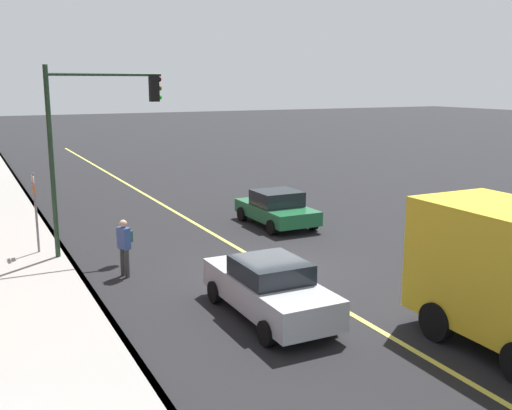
{
  "coord_description": "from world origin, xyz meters",
  "views": [
    {
      "loc": [
        -16.06,
        8.67,
        5.86
      ],
      "look_at": [
        0.83,
        0.22,
        1.97
      ],
      "focal_mm": 41.84,
      "sensor_mm": 36.0,
      "label": 1
    }
  ],
  "objects_px": {
    "car_silver": "(269,288)",
    "traffic_light_mast": "(92,129)",
    "pedestrian_with_backpack": "(125,243)",
    "car_green": "(277,208)",
    "street_sign_post": "(36,208)"
  },
  "relations": [
    {
      "from": "car_silver",
      "to": "traffic_light_mast",
      "type": "distance_m",
      "value": 8.7
    },
    {
      "from": "car_silver",
      "to": "pedestrian_with_backpack",
      "type": "relative_size",
      "value": 2.57
    },
    {
      "from": "traffic_light_mast",
      "to": "street_sign_post",
      "type": "bearing_deg",
      "value": 64.65
    },
    {
      "from": "car_green",
      "to": "car_silver",
      "type": "height_order",
      "value": "car_silver"
    },
    {
      "from": "car_silver",
      "to": "traffic_light_mast",
      "type": "height_order",
      "value": "traffic_light_mast"
    },
    {
      "from": "car_green",
      "to": "pedestrian_with_backpack",
      "type": "relative_size",
      "value": 2.32
    },
    {
      "from": "street_sign_post",
      "to": "car_silver",
      "type": "bearing_deg",
      "value": -151.36
    },
    {
      "from": "traffic_light_mast",
      "to": "pedestrian_with_backpack",
      "type": "bearing_deg",
      "value": -174.49
    },
    {
      "from": "car_silver",
      "to": "pedestrian_with_backpack",
      "type": "height_order",
      "value": "pedestrian_with_backpack"
    },
    {
      "from": "pedestrian_with_backpack",
      "to": "traffic_light_mast",
      "type": "xyz_separation_m",
      "value": [
        2.62,
        0.25,
        3.3
      ]
    },
    {
      "from": "car_green",
      "to": "traffic_light_mast",
      "type": "xyz_separation_m",
      "value": [
        -1.2,
        7.61,
        3.63
      ]
    },
    {
      "from": "traffic_light_mast",
      "to": "car_green",
      "type": "bearing_deg",
      "value": -81.05
    },
    {
      "from": "pedestrian_with_backpack",
      "to": "traffic_light_mast",
      "type": "bearing_deg",
      "value": 5.51
    },
    {
      "from": "street_sign_post",
      "to": "car_green",
      "type": "bearing_deg",
      "value": -88.09
    },
    {
      "from": "car_silver",
      "to": "pedestrian_with_backpack",
      "type": "bearing_deg",
      "value": 26.75
    }
  ]
}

